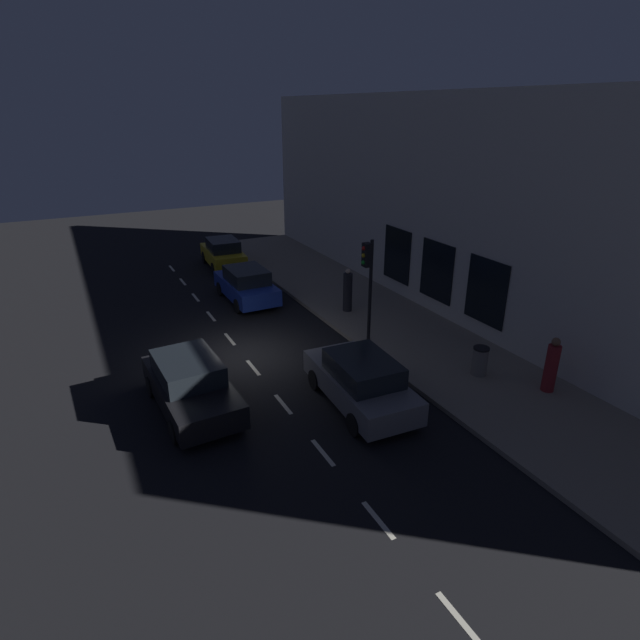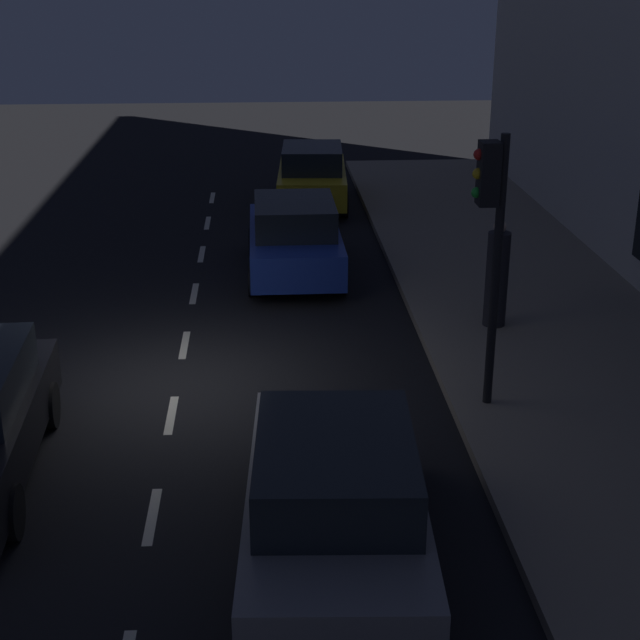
{
  "view_description": "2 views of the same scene",
  "coord_description": "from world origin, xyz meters",
  "px_view_note": "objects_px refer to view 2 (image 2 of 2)",
  "views": [
    {
      "loc": [
        -4.96,
        -15.78,
        8.22
      ],
      "look_at": [
        2.63,
        -0.87,
        1.22
      ],
      "focal_mm": 28.63,
      "sensor_mm": 36.0,
      "label": 1
    },
    {
      "loc": [
        1.37,
        -13.09,
        6.09
      ],
      "look_at": [
        2.17,
        -0.22,
        1.1
      ],
      "focal_mm": 52.67,
      "sensor_mm": 36.0,
      "label": 2
    }
  ],
  "objects_px": {
    "parked_car_2": "(312,176)",
    "pedestrian_0": "(497,278)",
    "traffic_light": "(491,218)",
    "parked_car_3": "(294,238)",
    "parked_car_1": "(335,500)"
  },
  "relations": [
    {
      "from": "parked_car_2",
      "to": "pedestrian_0",
      "type": "xyz_separation_m",
      "value": [
        2.65,
        -9.14,
        0.22
      ]
    },
    {
      "from": "parked_car_3",
      "to": "parked_car_1",
      "type": "bearing_deg",
      "value": -89.99
    },
    {
      "from": "traffic_light",
      "to": "parked_car_2",
      "type": "distance_m",
      "value": 12.43
    },
    {
      "from": "traffic_light",
      "to": "parked_car_3",
      "type": "bearing_deg",
      "value": 110.55
    },
    {
      "from": "parked_car_1",
      "to": "parked_car_3",
      "type": "bearing_deg",
      "value": 93.28
    },
    {
      "from": "parked_car_1",
      "to": "parked_car_3",
      "type": "relative_size",
      "value": 1.07
    },
    {
      "from": "parked_car_1",
      "to": "pedestrian_0",
      "type": "bearing_deg",
      "value": 66.16
    },
    {
      "from": "parked_car_1",
      "to": "parked_car_2",
      "type": "height_order",
      "value": "same"
    },
    {
      "from": "parked_car_3",
      "to": "pedestrian_0",
      "type": "height_order",
      "value": "pedestrian_0"
    },
    {
      "from": "parked_car_1",
      "to": "pedestrian_0",
      "type": "distance_m",
      "value": 7.25
    },
    {
      "from": "parked_car_2",
      "to": "pedestrian_0",
      "type": "bearing_deg",
      "value": -70.51
    },
    {
      "from": "traffic_light",
      "to": "parked_car_2",
      "type": "bearing_deg",
      "value": 98.1
    },
    {
      "from": "parked_car_2",
      "to": "parked_car_1",
      "type": "bearing_deg",
      "value": -88.95
    },
    {
      "from": "traffic_light",
      "to": "parked_car_1",
      "type": "xyz_separation_m",
      "value": [
        -2.34,
        -3.48,
        -2.07
      ]
    },
    {
      "from": "parked_car_1",
      "to": "pedestrian_0",
      "type": "xyz_separation_m",
      "value": [
        3.27,
        6.47,
        0.21
      ]
    }
  ]
}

